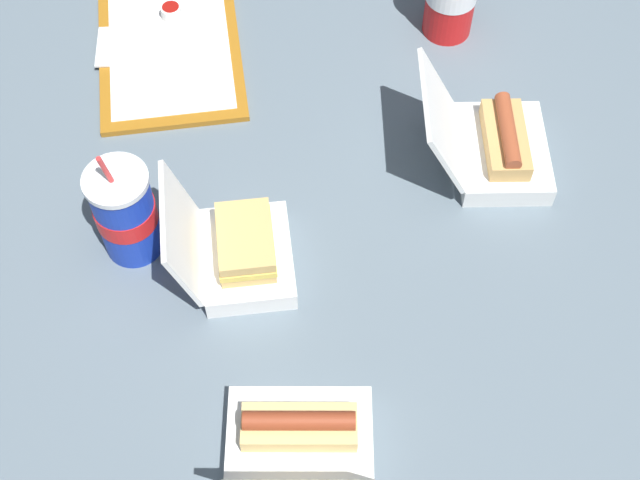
% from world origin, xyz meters
% --- Properties ---
extents(ground_plane, '(3.20, 3.20, 0.00)m').
position_xyz_m(ground_plane, '(0.00, 0.00, 0.00)').
color(ground_plane, slate).
extents(food_tray, '(0.40, 0.30, 0.01)m').
position_xyz_m(food_tray, '(-0.41, -0.26, 0.01)').
color(food_tray, '#A56619').
rests_on(food_tray, ground_plane).
extents(ketchup_cup, '(0.04, 0.04, 0.02)m').
position_xyz_m(ketchup_cup, '(-0.49, -0.26, 0.03)').
color(ketchup_cup, white).
rests_on(ketchup_cup, food_tray).
extents(napkin_stack, '(0.10, 0.10, 0.00)m').
position_xyz_m(napkin_stack, '(-0.42, -0.34, 0.02)').
color(napkin_stack, white).
rests_on(napkin_stack, food_tray).
extents(plastic_fork, '(0.11, 0.02, 0.00)m').
position_xyz_m(plastic_fork, '(-0.51, -0.20, 0.02)').
color(plastic_fork, white).
rests_on(plastic_fork, food_tray).
extents(clamshell_hotdog_front, '(0.19, 0.21, 0.17)m').
position_xyz_m(clamshell_hotdog_front, '(0.37, -0.04, 0.04)').
color(clamshell_hotdog_front, white).
rests_on(clamshell_hotdog_front, ground_plane).
extents(clamshell_sandwich_center, '(0.19, 0.20, 0.18)m').
position_xyz_m(clamshell_sandwich_center, '(0.06, -0.12, 0.04)').
color(clamshell_sandwich_center, white).
rests_on(clamshell_sandwich_center, ground_plane).
extents(clamshell_hotdog_left, '(0.20, 0.23, 0.17)m').
position_xyz_m(clamshell_hotdog_left, '(-0.13, 0.30, 0.04)').
color(clamshell_hotdog_left, white).
rests_on(clamshell_hotdog_left, ground_plane).
extents(soda_cup_left, '(0.10, 0.10, 0.24)m').
position_xyz_m(soda_cup_left, '(0.01, -0.29, 0.09)').
color(soda_cup_left, '#1938B7').
rests_on(soda_cup_left, ground_plane).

